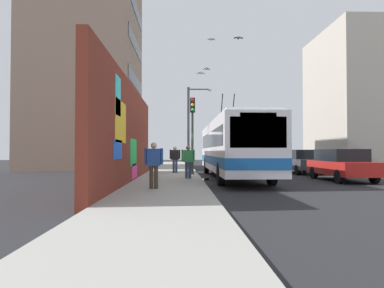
# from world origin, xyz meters

# --- Properties ---
(ground_plane) EXTENTS (80.00, 80.00, 0.00)m
(ground_plane) POSITION_xyz_m (0.00, 0.00, 0.00)
(ground_plane) COLOR #232326
(sidewalk_slab) EXTENTS (48.00, 3.20, 0.15)m
(sidewalk_slab) POSITION_xyz_m (0.00, 1.60, 0.07)
(sidewalk_slab) COLOR #9E9B93
(sidewalk_slab) RESTS_ON ground_plane
(graffiti_wall) EXTENTS (14.43, 0.32, 4.47)m
(graffiti_wall) POSITION_xyz_m (-3.80, 3.35, 2.23)
(graffiti_wall) COLOR maroon
(graffiti_wall) RESTS_ON ground_plane
(building_far_left) EXTENTS (9.52, 8.40, 17.08)m
(building_far_left) POSITION_xyz_m (10.38, 9.20, 8.54)
(building_far_left) COLOR gray
(building_far_left) RESTS_ON ground_plane
(building_far_right) EXTENTS (10.42, 7.38, 13.66)m
(building_far_right) POSITION_xyz_m (14.66, -17.00, 6.83)
(building_far_right) COLOR #B2A899
(building_far_right) RESTS_ON ground_plane
(city_bus) EXTENTS (12.73, 2.49, 4.89)m
(city_bus) POSITION_xyz_m (-0.52, -1.80, 1.74)
(city_bus) COLOR silver
(city_bus) RESTS_ON ground_plane
(parked_car_red) EXTENTS (4.41, 1.85, 1.58)m
(parked_car_red) POSITION_xyz_m (-2.43, -7.00, 0.83)
(parked_car_red) COLOR #B21E19
(parked_car_red) RESTS_ON ground_plane
(parked_car_dark_gray) EXTENTS (4.53, 1.74, 1.58)m
(parked_car_dark_gray) POSITION_xyz_m (3.17, -7.00, 0.83)
(parked_car_dark_gray) COLOR #38383D
(parked_car_dark_gray) RESTS_ON ground_plane
(parked_car_white) EXTENTS (4.25, 1.85, 1.58)m
(parked_car_white) POSITION_xyz_m (9.58, -7.00, 0.83)
(parked_car_white) COLOR white
(parked_car_white) RESTS_ON ground_plane
(pedestrian_at_curb) EXTENTS (0.22, 0.65, 1.61)m
(pedestrian_at_curb) POSITION_xyz_m (-2.52, 0.66, 1.09)
(pedestrian_at_curb) COLOR #2D3F59
(pedestrian_at_curb) RESTS_ON sidewalk_slab
(pedestrian_midblock) EXTENTS (0.22, 0.66, 1.63)m
(pedestrian_midblock) POSITION_xyz_m (1.81, 1.38, 1.10)
(pedestrian_midblock) COLOR #2D3F59
(pedestrian_midblock) RESTS_ON sidewalk_slab
(pedestrian_near_wall) EXTENTS (0.22, 0.66, 1.64)m
(pedestrian_near_wall) POSITION_xyz_m (-7.04, 1.97, 1.11)
(pedestrian_near_wall) COLOR #3F3326
(pedestrian_near_wall) RESTS_ON sidewalk_slab
(traffic_light) EXTENTS (0.49, 0.28, 4.43)m
(traffic_light) POSITION_xyz_m (0.35, 0.35, 3.12)
(traffic_light) COLOR #2D382D
(traffic_light) RESTS_ON sidewalk_slab
(street_lamp) EXTENTS (0.44, 1.86, 6.18)m
(street_lamp) POSITION_xyz_m (6.27, 0.23, 3.73)
(street_lamp) COLOR #4C4C51
(street_lamp) RESTS_ON sidewalk_slab
(flying_pigeons) EXTENTS (9.04, 2.68, 3.05)m
(flying_pigeons) POSITION_xyz_m (2.74, -1.40, 8.42)
(flying_pigeons) COLOR slate
(curbside_puddle) EXTENTS (1.43, 1.43, 0.00)m
(curbside_puddle) POSITION_xyz_m (-1.38, -0.60, 0.00)
(curbside_puddle) COLOR black
(curbside_puddle) RESTS_ON ground_plane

